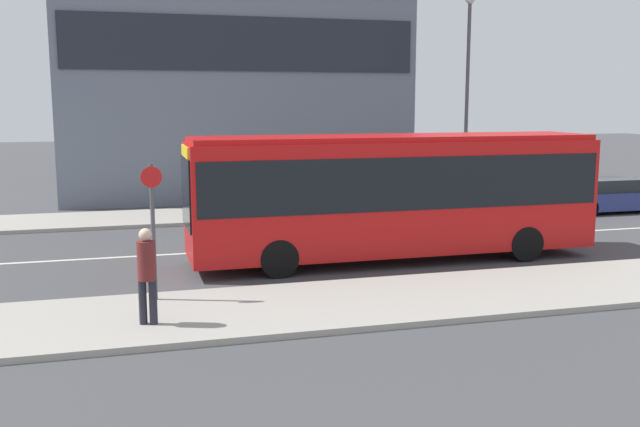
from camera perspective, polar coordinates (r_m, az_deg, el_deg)
ground_plane at (r=21.05m, az=-3.89°, el=-2.83°), size 120.00×120.00×0.00m
sidewalk_near at (r=15.14m, az=0.92°, el=-7.30°), size 44.00×3.50×0.13m
sidewalk_far at (r=27.09m, az=-6.57°, el=-0.06°), size 44.00×3.50×0.13m
lane_centerline at (r=21.05m, az=-3.89°, el=-2.82°), size 41.80×0.16×0.01m
city_bus at (r=19.31m, az=5.89°, el=1.95°), size 11.06×2.46×3.40m
parked_car_0 at (r=30.02m, az=21.85°, el=1.32°), size 4.17×1.87×1.32m
pedestrian_near_stop at (r=13.77m, az=-13.70°, el=-4.38°), size 0.34×0.34×1.85m
bus_stop_sign at (r=15.31m, az=-13.23°, el=-0.64°), size 0.44×0.12×2.90m
street_lamp at (r=28.91m, az=11.71°, el=10.27°), size 0.36×0.36×8.21m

